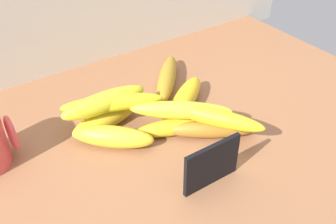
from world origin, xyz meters
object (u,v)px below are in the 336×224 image
Objects in this scene: banana_5 at (211,129)px; banana_7 at (104,102)px; chalkboard_sign at (211,166)px; banana_1 at (177,127)px; banana_3 at (167,79)px; banana_8 at (181,110)px; banana_4 at (185,99)px; banana_0 at (113,137)px; banana_9 at (112,103)px; banana_6 at (215,117)px; banana_2 at (106,119)px.

banana_5 is 1.01× the size of banana_7.
banana_1 is at bearing 78.78° from chalkboard_sign.
chalkboard_sign is 12.50cm from banana_5.
banana_3 is 17.38cm from banana_8.
banana_8 is at bearing -38.85° from banana_7.
banana_3 is 9.33cm from banana_4.
banana_0 is at bearing 162.36° from banana_1.
banana_0 is at bearing 163.89° from banana_8.
banana_0 is 23.41cm from banana_3.
banana_1 is 13.37cm from banana_9.
banana_4 is (18.75, 2.50, 0.03)cm from banana_0.
banana_9 is (-14.32, 14.07, 0.69)cm from banana_6.
chalkboard_sign is 20.13cm from banana_0.
banana_0 is 5.96cm from banana_2.
banana_8 is (-7.18, -15.48, 3.28)cm from banana_3.
banana_8 is at bearing -16.11° from banana_0.
banana_4 reaches higher than banana_2.
chalkboard_sign is 11.72cm from banana_6.
banana_7 reaches higher than banana_6.
banana_8 is at bearing -132.03° from banana_4.
banana_9 reaches higher than banana_1.
banana_8 is (3.82, 14.01, 1.39)cm from chalkboard_sign.
chalkboard_sign reaches higher than banana_3.
banana_1 is at bearing -177.54° from banana_8.
banana_0 is at bearing -119.79° from banana_9.
banana_0 is 18.91cm from banana_4.
banana_1 is at bearing -43.25° from banana_9.
banana_1 is 17.58cm from banana_3.
banana_9 is at bearing 105.95° from chalkboard_sign.
banana_4 is at bearing -10.08° from banana_7.
banana_0 is 0.91× the size of banana_4.
banana_0 is at bearing -105.00° from banana_7.
banana_7 is at bearing 75.00° from banana_0.
banana_6 reaches higher than banana_5.
banana_9 reaches higher than banana_2.
banana_9 is at bearing 139.97° from banana_8.
banana_6 reaches higher than banana_0.
banana_7 reaches higher than banana_0.
banana_2 is (-7.82, 23.58, -1.76)cm from chalkboard_sign.
banana_8 is (-3.97, 4.46, 3.49)cm from banana_5.
chalkboard_sign is at bearing -101.22° from banana_1.
banana_4 is (-1.53, -9.20, 0.21)cm from banana_3.
banana_6 is 1.07× the size of banana_7.
banana_7 reaches higher than banana_5.
banana_7 is at bearing 108.41° from chalkboard_sign.
banana_7 is at bearing 141.15° from banana_8.
banana_0 is at bearing 151.75° from banana_6.
chalkboard_sign is 0.66× the size of banana_1.
banana_2 reaches higher than banana_3.
banana_3 is 1.04× the size of banana_9.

